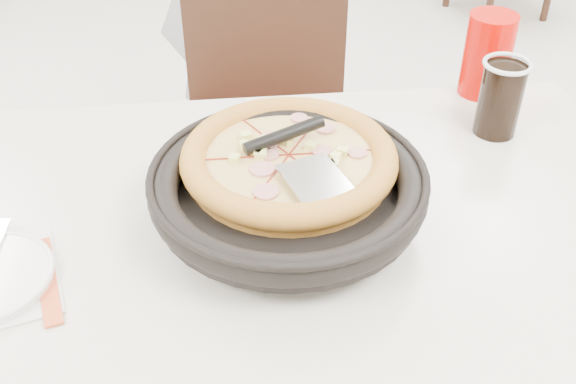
{
  "coord_description": "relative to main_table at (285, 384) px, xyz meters",
  "views": [
    {
      "loc": [
        0.24,
        -1.37,
        1.4
      ],
      "look_at": [
        0.33,
        -0.58,
        0.8
      ],
      "focal_mm": 42.0,
      "sensor_mm": 36.0,
      "label": 1
    }
  ],
  "objects": [
    {
      "name": "chair_far",
      "position": [
        0.01,
        0.68,
        0.1
      ],
      "size": [
        0.49,
        0.49,
        0.95
      ],
      "primitive_type": null,
      "rotation": [
        0.0,
        0.0,
        2.96
      ],
      "color": "black",
      "rests_on": "floor"
    },
    {
      "name": "main_table",
      "position": [
        0.0,
        0.0,
        0.0
      ],
      "size": [
        1.29,
        0.95,
        0.75
      ],
      "primitive_type": null,
      "rotation": [
        0.0,
        0.0,
        0.13
      ],
      "color": "silver",
      "rests_on": "floor"
    },
    {
      "name": "pizza_pan",
      "position": [
        0.01,
        0.02,
        0.42
      ],
      "size": [
        0.44,
        0.44,
        0.01
      ],
      "primitive_type": "cylinder",
      "rotation": [
        0.0,
        0.0,
        0.13
      ],
      "color": "black",
      "rests_on": "trivet"
    },
    {
      "name": "floor",
      "position": [
        -0.32,
        0.6,
        -0.38
      ],
      "size": [
        7.0,
        7.0,
        0.0
      ],
      "primitive_type": "plane",
      "color": "silver",
      "rests_on": "ground"
    },
    {
      "name": "pizza",
      "position": [
        0.01,
        0.07,
        0.44
      ],
      "size": [
        0.34,
        0.34,
        0.02
      ],
      "primitive_type": "cylinder",
      "rotation": [
        0.0,
        0.0,
        0.13
      ],
      "color": "#BD8030",
      "rests_on": "pizza_pan"
    },
    {
      "name": "red_cup",
      "position": [
        0.43,
        0.37,
        0.45
      ],
      "size": [
        0.1,
        0.1,
        0.16
      ],
      "primitive_type": "cylinder",
      "rotation": [
        0.0,
        0.0,
        0.13
      ],
      "color": "#C00600",
      "rests_on": "main_table"
    },
    {
      "name": "cola_glass",
      "position": [
        0.4,
        0.23,
        0.44
      ],
      "size": [
        0.08,
        0.08,
        0.13
      ],
      "primitive_type": "cylinder",
      "rotation": [
        0.0,
        0.0,
        0.13
      ],
      "color": "black",
      "rests_on": "main_table"
    },
    {
      "name": "pizza_server",
      "position": [
        0.04,
        -0.01,
        0.47
      ],
      "size": [
        0.11,
        0.12,
        0.0
      ],
      "primitive_type": "cube",
      "rotation": [
        0.0,
        0.0,
        0.3
      ],
      "color": "silver",
      "rests_on": "pizza"
    },
    {
      "name": "trivet",
      "position": [
        0.06,
        0.0,
        0.39
      ],
      "size": [
        0.14,
        0.14,
        0.04
      ],
      "primitive_type": "cylinder",
      "rotation": [
        0.0,
        0.0,
        0.13
      ],
      "color": "black",
      "rests_on": "main_table"
    }
  ]
}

